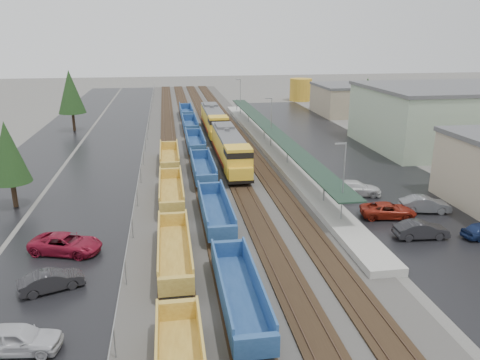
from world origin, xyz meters
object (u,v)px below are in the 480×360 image
at_px(storage_tank, 301,90).
at_px(parked_car_east_e, 425,205).
at_px(parked_car_west_b, 51,281).
at_px(parked_car_east_a, 421,230).
at_px(locomotive_trail, 214,121).
at_px(well_string_yellow, 174,252).
at_px(well_string_blue, 203,169).
at_px(parked_car_east_b, 388,210).
at_px(parked_car_west_c, 66,244).
at_px(parked_car_east_c, 355,188).
at_px(locomotive_lead, 230,149).
at_px(parked_car_west_a, 18,339).

distance_m(storage_tank, parked_car_east_e, 80.94).
bearing_deg(parked_car_west_b, parked_car_east_a, -103.19).
xyz_separation_m(locomotive_trail, well_string_yellow, (-8.00, -47.80, -1.36)).
bearing_deg(storage_tank, parked_car_east_a, -99.06).
height_order(well_string_blue, parked_car_east_b, well_string_blue).
distance_m(parked_car_west_c, parked_car_east_c, 30.54).
bearing_deg(locomotive_lead, parked_car_east_b, -57.62).
bearing_deg(parked_car_east_e, parked_car_east_b, 110.62).
relative_size(locomotive_trail, parked_car_west_a, 4.25).
bearing_deg(storage_tank, parked_car_east_e, -97.18).
bearing_deg(parked_car_west_c, parked_car_west_a, -163.46).
bearing_deg(locomotive_trail, parked_car_east_b, -72.74).
relative_size(well_string_blue, parked_car_west_a, 20.89).
bearing_deg(well_string_yellow, parked_car_east_a, 4.39).
relative_size(well_string_blue, parked_car_west_b, 22.90).
bearing_deg(parked_car_west_b, storage_tank, -46.82).
distance_m(parked_car_west_b, parked_car_west_c, 5.90).
height_order(well_string_yellow, parked_car_east_b, well_string_yellow).
distance_m(parked_car_west_a, parked_car_east_c, 36.76).
bearing_deg(storage_tank, well_string_blue, -115.59).
relative_size(parked_car_east_a, parked_car_east_b, 0.89).
relative_size(locomotive_lead, parked_car_east_a, 4.35).
relative_size(storage_tank, parked_car_west_c, 0.99).
bearing_deg(parked_car_west_a, parked_car_east_e, -56.86).
bearing_deg(parked_car_west_c, locomotive_lead, -17.99).
bearing_deg(parked_car_east_c, well_string_blue, 71.29).
relative_size(locomotive_trail, well_string_blue, 0.20).
bearing_deg(parked_car_east_e, locomotive_lead, 51.76).
xyz_separation_m(parked_car_east_b, parked_car_east_e, (4.27, 0.76, 0.08)).
height_order(locomotive_lead, parked_car_east_b, locomotive_lead).
xyz_separation_m(well_string_yellow, parked_car_east_b, (20.80, 6.61, -0.36)).
distance_m(locomotive_trail, parked_car_west_c, 47.40).
bearing_deg(well_string_yellow, locomotive_lead, 73.38).
xyz_separation_m(well_string_blue, parked_car_east_a, (17.46, -20.91, -0.35)).
bearing_deg(parked_car_east_c, locomotive_lead, 53.10).
height_order(parked_car_west_b, parked_car_east_a, parked_car_east_a).
distance_m(parked_car_west_c, parked_car_east_a, 30.24).
bearing_deg(parked_car_east_c, parked_car_east_e, -129.66).
xyz_separation_m(locomotive_lead, parked_car_west_c, (-16.72, -23.32, -1.65)).
relative_size(parked_car_west_a, parked_car_east_a, 1.02).
height_order(parked_car_west_c, parked_car_east_e, parked_car_east_e).
relative_size(parked_car_east_b, parked_car_east_c, 0.95).
xyz_separation_m(well_string_blue, parked_car_east_b, (16.80, -15.94, -0.38)).
bearing_deg(well_string_yellow, parked_car_east_b, 17.64).
distance_m(well_string_yellow, parked_car_west_b, 8.95).
xyz_separation_m(well_string_yellow, parked_car_west_a, (-8.96, -9.08, -0.28)).
distance_m(well_string_yellow, parked_car_east_a, 21.53).
distance_m(well_string_yellow, parked_car_east_c, 24.19).
xyz_separation_m(locomotive_trail, parked_car_west_c, (-16.72, -44.32, -1.65)).
height_order(well_string_yellow, storage_tank, storage_tank).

